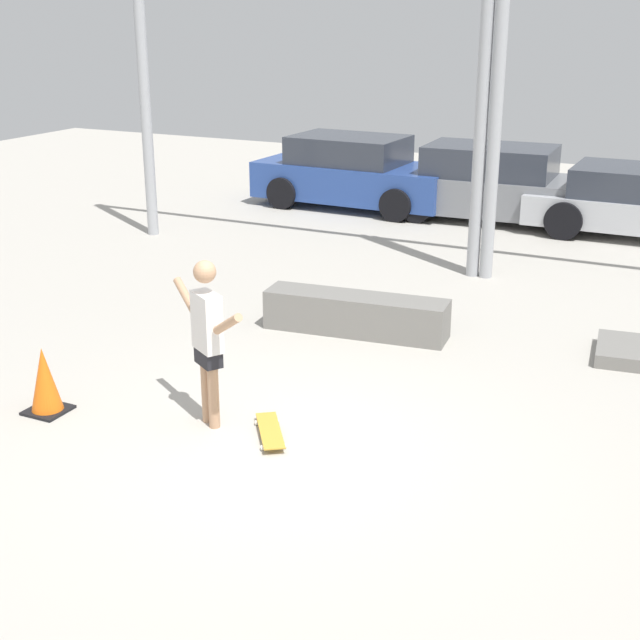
{
  "coord_description": "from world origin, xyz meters",
  "views": [
    {
      "loc": [
        3.68,
        -6.79,
        4.07
      ],
      "look_at": [
        -0.38,
        1.55,
        0.79
      ],
      "focal_mm": 50.0,
      "sensor_mm": 36.0,
      "label": 1
    }
  ],
  "objects_px": {
    "skateboarder": "(207,334)",
    "grind_box": "(356,314)",
    "parked_car_blue": "(354,173)",
    "parked_car_grey": "(495,185)",
    "skateboard": "(270,431)",
    "traffic_cone": "(45,381)"
  },
  "relations": [
    {
      "from": "skateboard",
      "to": "traffic_cone",
      "type": "bearing_deg",
      "value": -113.24
    },
    {
      "from": "parked_car_blue",
      "to": "parked_car_grey",
      "type": "relative_size",
      "value": 0.93
    },
    {
      "from": "skateboarder",
      "to": "parked_car_grey",
      "type": "distance_m",
      "value": 10.34
    },
    {
      "from": "skateboarder",
      "to": "parked_car_blue",
      "type": "bearing_deg",
      "value": 138.03
    },
    {
      "from": "grind_box",
      "to": "parked_car_blue",
      "type": "xyz_separation_m",
      "value": [
        -3.19,
        7.11,
        0.46
      ]
    },
    {
      "from": "skateboard",
      "to": "parked_car_blue",
      "type": "bearing_deg",
      "value": 164.01
    },
    {
      "from": "grind_box",
      "to": "traffic_cone",
      "type": "height_order",
      "value": "traffic_cone"
    },
    {
      "from": "grind_box",
      "to": "parked_car_blue",
      "type": "distance_m",
      "value": 7.8
    },
    {
      "from": "skateboarder",
      "to": "grind_box",
      "type": "xyz_separation_m",
      "value": [
        0.24,
        3.13,
        -0.73
      ]
    },
    {
      "from": "grind_box",
      "to": "traffic_cone",
      "type": "bearing_deg",
      "value": -118.3
    },
    {
      "from": "skateboard",
      "to": "parked_car_blue",
      "type": "height_order",
      "value": "parked_car_blue"
    },
    {
      "from": "skateboarder",
      "to": "skateboard",
      "type": "bearing_deg",
      "value": 33.18
    },
    {
      "from": "skateboarder",
      "to": "parked_car_blue",
      "type": "distance_m",
      "value": 10.66
    },
    {
      "from": "grind_box",
      "to": "traffic_cone",
      "type": "relative_size",
      "value": 3.33
    },
    {
      "from": "parked_car_grey",
      "to": "parked_car_blue",
      "type": "bearing_deg",
      "value": 179.3
    },
    {
      "from": "grind_box",
      "to": "parked_car_grey",
      "type": "height_order",
      "value": "parked_car_grey"
    },
    {
      "from": "skateboarder",
      "to": "grind_box",
      "type": "height_order",
      "value": "skateboarder"
    },
    {
      "from": "skateboarder",
      "to": "grind_box",
      "type": "bearing_deg",
      "value": 117.58
    },
    {
      "from": "skateboard",
      "to": "parked_car_grey",
      "type": "distance_m",
      "value": 10.36
    },
    {
      "from": "grind_box",
      "to": "parked_car_grey",
      "type": "xyz_separation_m",
      "value": [
        -0.16,
        7.2,
        0.44
      ]
    },
    {
      "from": "parked_car_blue",
      "to": "parked_car_grey",
      "type": "bearing_deg",
      "value": 3.37
    },
    {
      "from": "grind_box",
      "to": "skateboarder",
      "type": "bearing_deg",
      "value": -94.39
    }
  ]
}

